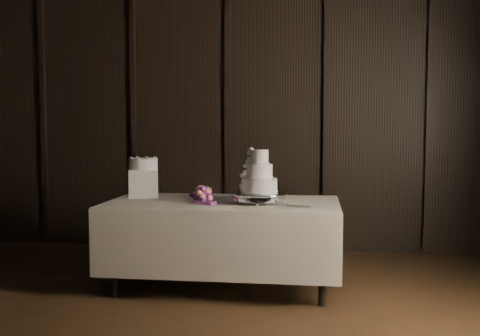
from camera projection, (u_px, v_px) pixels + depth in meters
name	position (u px, v px, depth m)	size (l,w,h in m)	color
room	(127.00, 109.00, 2.90)	(6.08, 7.08, 3.08)	black
display_table	(223.00, 241.00, 4.86)	(2.00, 1.05, 0.76)	silver
cake_stand	(259.00, 198.00, 4.72)	(0.48, 0.48, 0.09)	silver
wedding_cake	(256.00, 176.00, 4.69)	(0.34, 0.30, 0.36)	white
bouquet	(202.00, 195.00, 4.76)	(0.27, 0.37, 0.18)	pink
box_pedestal	(144.00, 183.00, 5.13)	(0.26, 0.26, 0.25)	white
small_cake	(143.00, 164.00, 5.12)	(0.26, 0.26, 0.10)	white
cake_knife	(287.00, 205.00, 4.57)	(0.37, 0.02, 0.01)	silver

